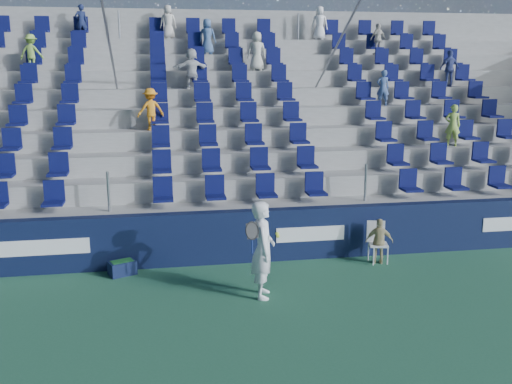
% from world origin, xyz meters
% --- Properties ---
extents(ground, '(70.00, 70.00, 0.00)m').
position_xyz_m(ground, '(0.00, 0.00, 0.00)').
color(ground, '#2A6244').
rests_on(ground, ground).
extents(sponsor_wall, '(24.00, 0.32, 1.20)m').
position_xyz_m(sponsor_wall, '(0.00, 3.15, 0.60)').
color(sponsor_wall, '#0E1736').
rests_on(sponsor_wall, ground).
extents(grandstand, '(24.00, 8.17, 6.63)m').
position_xyz_m(grandstand, '(-0.01, 8.24, 2.14)').
color(grandstand, '#A5A49F').
rests_on(grandstand, ground).
extents(tennis_player, '(0.69, 0.76, 1.91)m').
position_xyz_m(tennis_player, '(0.05, 1.10, 0.96)').
color(tennis_player, white).
rests_on(tennis_player, ground).
extents(line_judge_chair, '(0.49, 0.50, 0.93)m').
position_xyz_m(line_judge_chair, '(2.97, 2.65, 0.53)').
color(line_judge_chair, white).
rests_on(line_judge_chair, ground).
extents(line_judge, '(0.66, 0.42, 1.04)m').
position_xyz_m(line_judge, '(2.97, 2.50, 0.52)').
color(line_judge, tan).
rests_on(line_judge, ground).
extents(ball_bin, '(0.65, 0.55, 0.31)m').
position_xyz_m(ball_bin, '(-2.73, 2.75, 0.17)').
color(ball_bin, '#0F193A').
rests_on(ball_bin, ground).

